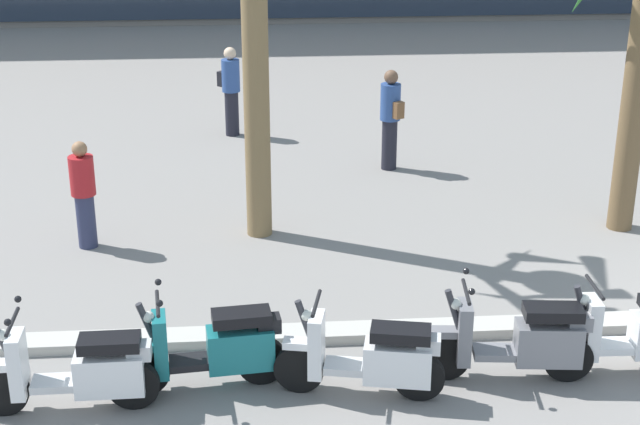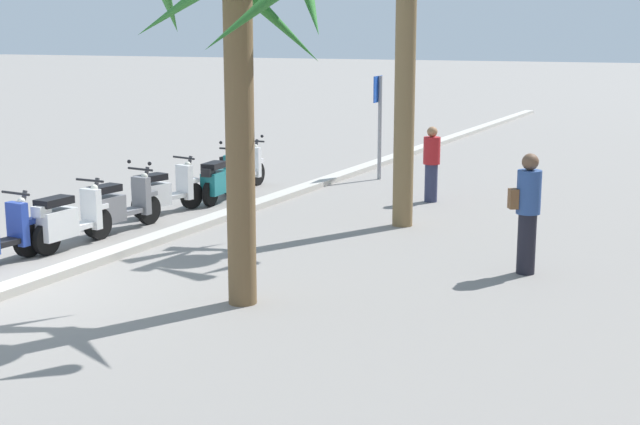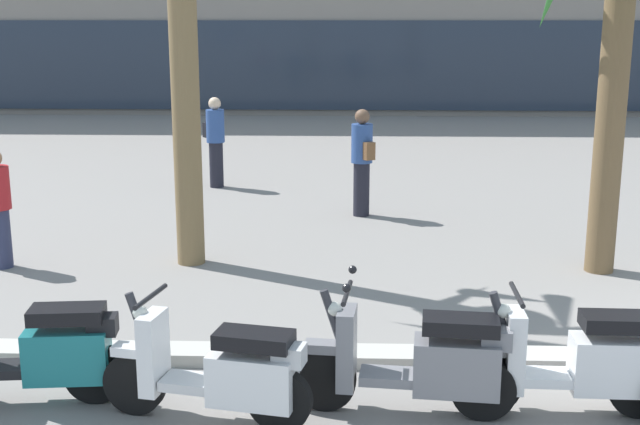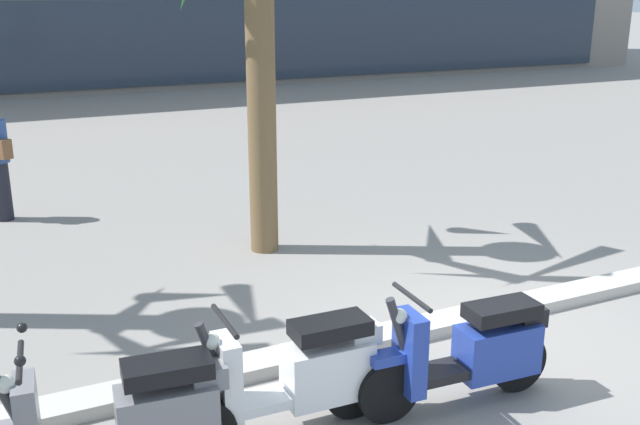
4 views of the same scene
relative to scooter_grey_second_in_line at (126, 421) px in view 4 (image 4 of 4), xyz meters
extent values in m
plane|color=gray|center=(3.55, 0.58, -0.46)|extent=(200.00, 200.00, 0.00)
cube|color=#BCB7AD|center=(3.55, 1.04, -0.40)|extent=(60.00, 0.36, 0.12)
cube|color=#283342|center=(3.17, 20.58, 1.14)|extent=(43.33, 0.12, 2.80)
cube|color=slate|center=(0.27, -0.03, -0.02)|extent=(0.71, 0.39, 0.45)
cube|color=black|center=(0.29, -0.03, 0.34)|extent=(0.63, 0.36, 0.12)
cylinder|color=#333338|center=(-0.68, 0.07, 0.24)|extent=(0.29, 0.10, 0.69)
cylinder|color=black|center=(-0.61, 0.06, 0.56)|extent=(0.10, 0.56, 0.04)
sphere|color=white|center=(-0.70, 0.07, 0.42)|extent=(0.12, 0.12, 0.12)
cube|color=slate|center=(0.57, -0.06, 0.24)|extent=(0.26, 0.22, 0.16)
sphere|color=black|center=(-0.61, -0.18, 0.68)|extent=(0.07, 0.07, 0.07)
sphere|color=black|center=(-0.56, 0.30, 0.68)|extent=(0.07, 0.07, 0.07)
cylinder|color=black|center=(0.56, 0.07, -0.20)|extent=(0.52, 0.11, 0.52)
cylinder|color=black|center=(1.76, 0.04, -0.20)|extent=(0.52, 0.11, 0.52)
cube|color=white|center=(1.11, 0.06, -0.14)|extent=(0.61, 0.30, 0.08)
cube|color=white|center=(1.54, 0.05, -0.02)|extent=(0.69, 0.34, 0.45)
cube|color=black|center=(1.56, 0.05, 0.35)|extent=(0.61, 0.32, 0.12)
cube|color=white|center=(0.74, 0.07, 0.09)|extent=(0.15, 0.34, 0.66)
cube|color=white|center=(0.56, 0.07, 0.09)|extent=(0.32, 0.17, 0.08)
cylinder|color=#333338|center=(0.66, 0.07, 0.24)|extent=(0.28, 0.08, 0.69)
cylinder|color=black|center=(0.74, 0.07, 0.56)|extent=(0.06, 0.56, 0.04)
sphere|color=white|center=(0.64, 0.07, 0.42)|extent=(0.12, 0.12, 0.12)
cube|color=white|center=(1.84, 0.04, 0.25)|extent=(0.25, 0.21, 0.16)
cylinder|color=black|center=(1.98, -0.13, -0.20)|extent=(0.52, 0.13, 0.52)
cylinder|color=black|center=(3.20, -0.20, -0.20)|extent=(0.52, 0.13, 0.52)
cube|color=black|center=(2.54, -0.17, -0.14)|extent=(0.61, 0.31, 0.08)
cube|color=#233D9E|center=(2.98, -0.19, -0.04)|extent=(0.70, 0.36, 0.43)
cube|color=black|center=(3.00, -0.19, 0.30)|extent=(0.62, 0.33, 0.12)
cube|color=#233D9E|center=(2.16, -0.14, 0.09)|extent=(0.16, 0.35, 0.66)
cube|color=#233D9E|center=(1.98, -0.13, 0.09)|extent=(0.33, 0.18, 0.08)
cylinder|color=#333338|center=(2.08, -0.14, 0.24)|extent=(0.29, 0.09, 0.69)
cylinder|color=black|center=(2.16, -0.14, 0.56)|extent=(0.07, 0.56, 0.04)
sphere|color=white|center=(2.06, -0.14, 0.42)|extent=(0.12, 0.12, 0.12)
cube|color=black|center=(3.28, -0.21, 0.20)|extent=(0.25, 0.21, 0.16)
cylinder|color=brown|center=(2.59, 4.03, 1.64)|extent=(0.36, 0.36, 4.19)
cylinder|color=black|center=(-0.39, 6.93, -0.02)|extent=(0.26, 0.26, 0.87)
cube|color=brown|center=(-0.28, 6.74, 0.63)|extent=(0.20, 0.18, 0.28)
camera|label=1|loc=(-2.76, -8.62, 4.90)|focal=54.01mm
camera|label=2|loc=(11.95, 9.66, 2.91)|focal=50.04mm
camera|label=3|loc=(-0.60, -6.26, 2.72)|focal=46.87mm
camera|label=4|loc=(-0.71, -4.48, 2.77)|focal=41.28mm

